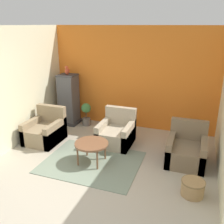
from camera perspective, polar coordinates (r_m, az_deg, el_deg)
The scene contains 12 objects.
ground_plane at distance 4.43m, azimuth -7.36°, elevation -18.16°, with size 20.00×20.00×0.00m, color #B2A893.
wall_back_accent at distance 6.66m, azimuth 4.78°, elevation 7.65°, with size 4.50×0.06×2.67m.
wall_left at distance 6.24m, azimuth -19.63°, elevation 5.78°, with size 0.06×3.18×2.67m.
area_rug at distance 5.26m, azimuth -4.59°, elevation -11.33°, with size 1.94×1.55×0.01m.
coffee_table at distance 5.06m, azimuth -4.71°, elevation -7.45°, with size 0.68×0.68×0.45m.
armchair_left at distance 6.23m, azimuth -15.01°, elevation -4.23°, with size 0.75×0.86×0.81m.
armchair_right at distance 5.37m, azimuth 16.65°, elevation -8.39°, with size 0.75×0.86×0.81m.
armchair_middle at distance 5.89m, azimuth 1.03°, elevation -4.92°, with size 0.75×0.86×0.81m.
birdcage at distance 7.09m, azimuth -9.86°, elevation 2.75°, with size 0.55×0.55×1.40m.
parrot at distance 6.91m, azimuth -10.24°, elevation 9.32°, with size 0.11×0.21×0.25m.
potted_plant at distance 6.95m, azimuth -5.94°, elevation -0.05°, with size 0.29×0.26×0.64m.
wicker_basket at distance 4.50m, azimuth 17.97°, elevation -16.08°, with size 0.39×0.39×0.27m.
Camera 1 is at (1.69, -3.09, 2.70)m, focal length 40.00 mm.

